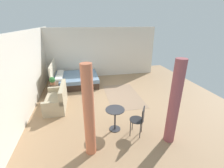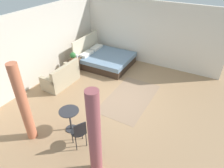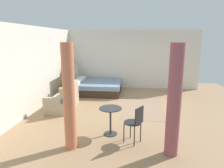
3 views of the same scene
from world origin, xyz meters
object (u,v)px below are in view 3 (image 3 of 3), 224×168
Objects in this scene: balcony_table at (110,116)px; cafe_chair_near_window at (136,121)px; potted_plant at (66,82)px; nightstand at (68,92)px; vase at (69,83)px; couch at (64,100)px; bed at (94,86)px.

cafe_chair_near_window is (-0.37, -0.63, 0.07)m from balcony_table.
nightstand is at bearing -6.28° from potted_plant.
nightstand is at bearing 39.57° from cafe_chair_near_window.
vase is (0.22, -0.02, -0.10)m from potted_plant.
vase reaches higher than nightstand.
potted_plant is at bearing 175.50° from vase.
vase is at bearing 11.08° from couch.
couch is 2.09× the size of balcony_table.
bed is at bearing -40.12° from nightstand.
bed is 3.21× the size of balcony_table.
nightstand is 0.75× the size of balcony_table.
cafe_chair_near_window is at bearing -141.48° from vase.
potted_plant reaches higher than nightstand.
vase is at bearing 34.56° from balcony_table.
bed is 4.79m from cafe_chair_near_window.
balcony_table is 0.74m from cafe_chair_near_window.
potted_plant reaches higher than balcony_table.
nightstand is at bearing 35.71° from balcony_table.
potted_plant is at bearing 36.78° from balcony_table.
bed is 4.22m from balcony_table.
potted_plant is 4.28m from cafe_chair_near_window.
couch is 1.21m from potted_plant.
cafe_chair_near_window is at bearing -156.75° from bed.
potted_plant is 0.38× the size of cafe_chair_near_window.
cafe_chair_near_window reaches higher than couch.
couch reaches higher than balcony_table.
couch is 1.24m from nightstand.
balcony_table is (-3.10, -2.13, -0.12)m from vase.
vase is 0.16× the size of cafe_chair_near_window.
balcony_table reaches higher than nightstand.
bed reaches higher than couch.
bed is 1.31m from vase.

